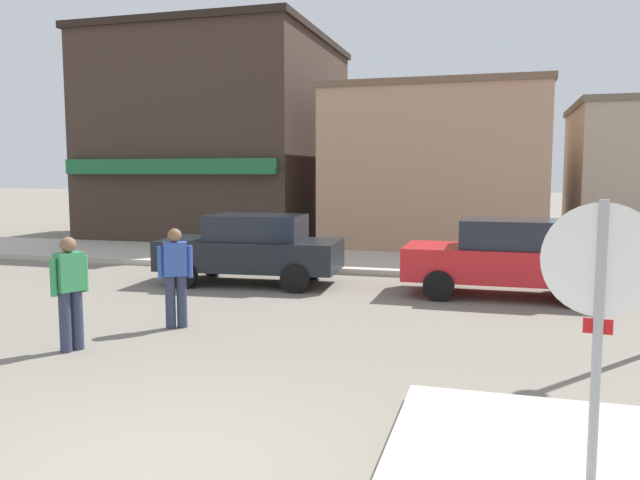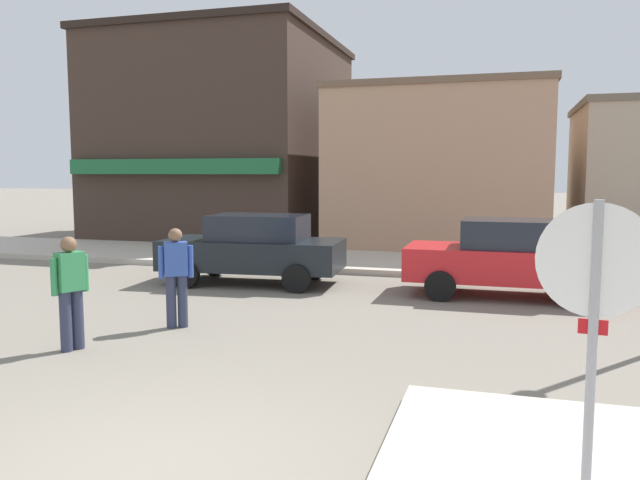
# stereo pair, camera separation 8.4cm
# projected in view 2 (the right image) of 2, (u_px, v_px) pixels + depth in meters

# --- Properties ---
(ground_plane) EXTENTS (160.00, 160.00, 0.00)m
(ground_plane) POSITION_uv_depth(u_px,v_px,m) (142.00, 476.00, 5.12)
(ground_plane) COLOR gray
(kerb_far) EXTENTS (80.00, 4.00, 0.15)m
(kerb_far) POSITION_uv_depth(u_px,v_px,m) (395.00, 262.00, 16.95)
(kerb_far) COLOR beige
(kerb_far) RESTS_ON ground
(stop_sign) EXTENTS (0.82, 0.11, 2.30)m
(stop_sign) POSITION_uv_depth(u_px,v_px,m) (594.00, 310.00, 4.43)
(stop_sign) COLOR #9E9EA3
(stop_sign) RESTS_ON ground
(parked_car_nearest) EXTENTS (4.11, 2.09, 1.56)m
(parked_car_nearest) POSITION_uv_depth(u_px,v_px,m) (254.00, 248.00, 13.98)
(parked_car_nearest) COLOR black
(parked_car_nearest) RESTS_ON ground
(parked_car_second) EXTENTS (4.01, 1.89, 1.56)m
(parked_car_second) POSITION_uv_depth(u_px,v_px,m) (509.00, 257.00, 12.49)
(parked_car_second) COLOR red
(parked_car_second) RESTS_ON ground
(pedestrian_crossing_near) EXTENTS (0.35, 0.54, 1.61)m
(pedestrian_crossing_near) POSITION_uv_depth(u_px,v_px,m) (70.00, 289.00, 8.70)
(pedestrian_crossing_near) COLOR #2D334C
(pedestrian_crossing_near) RESTS_ON ground
(pedestrian_crossing_far) EXTENTS (0.51, 0.38, 1.61)m
(pedestrian_crossing_far) POSITION_uv_depth(u_px,v_px,m) (176.00, 274.00, 9.99)
(pedestrian_crossing_far) COLOR #2D334C
(pedestrian_crossing_far) RESTS_ON ground
(building_corner_shop) EXTENTS (8.30, 8.96, 7.66)m
(building_corner_shop) POSITION_uv_depth(u_px,v_px,m) (227.00, 139.00, 24.69)
(building_corner_shop) COLOR #3D2D26
(building_corner_shop) RESTS_ON ground
(building_storefront_left_near) EXTENTS (6.91, 5.96, 5.24)m
(building_storefront_left_near) POSITION_uv_depth(u_px,v_px,m) (441.00, 169.00, 20.83)
(building_storefront_left_near) COLOR tan
(building_storefront_left_near) RESTS_ON ground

